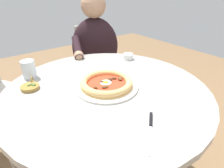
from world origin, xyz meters
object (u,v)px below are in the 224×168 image
at_px(steak_knife, 151,125).
at_px(diner_person, 96,67).
at_px(olive_pan, 30,87).
at_px(ramekin_capers, 128,56).
at_px(dining_table, 107,105).
at_px(cafe_chair_diner, 95,62).
at_px(pizza_on_plate, 107,84).
at_px(water_glass, 29,70).

distance_m(steak_knife, diner_person, 1.09).
bearing_deg(olive_pan, ramekin_capers, 1.20).
height_order(dining_table, cafe_chair_diner, cafe_chair_diner).
relative_size(pizza_on_plate, olive_pan, 2.97).
bearing_deg(steak_knife, olive_pan, 116.47).
distance_m(pizza_on_plate, water_glass, 0.45).
bearing_deg(cafe_chair_diner, pizza_on_plate, -117.59).
xyz_separation_m(pizza_on_plate, diner_person, (0.34, 0.66, -0.23)).
height_order(dining_table, diner_person, diner_person).
bearing_deg(ramekin_capers, steak_knife, -124.33).
xyz_separation_m(water_glass, steak_knife, (0.24, -0.68, -0.04)).
bearing_deg(steak_knife, dining_table, 83.42).
bearing_deg(dining_table, ramekin_capers, 33.46).
bearing_deg(water_glass, dining_table, -51.06).
distance_m(pizza_on_plate, cafe_chair_diner, 0.91).
height_order(water_glass, ramekin_capers, water_glass).
bearing_deg(steak_knife, cafe_chair_diner, 68.03).
relative_size(dining_table, ramekin_capers, 15.16).
distance_m(steak_knife, olive_pan, 0.62).
bearing_deg(olive_pan, dining_table, -34.54).
distance_m(dining_table, pizza_on_plate, 0.13).
xyz_separation_m(dining_table, pizza_on_plate, (0.00, -0.00, 0.13)).
distance_m(olive_pan, cafe_chair_diner, 0.94).
height_order(ramekin_capers, cafe_chair_diner, cafe_chair_diner).
bearing_deg(ramekin_capers, pizza_on_plate, -145.92).
bearing_deg(water_glass, olive_pan, -105.47).
distance_m(water_glass, olive_pan, 0.14).
bearing_deg(diner_person, cafe_chair_diner, 61.39).
xyz_separation_m(olive_pan, diner_person, (0.66, 0.44, -0.22)).
distance_m(ramekin_capers, diner_person, 0.48).
bearing_deg(ramekin_capers, cafe_chair_diner, 83.62).
distance_m(pizza_on_plate, diner_person, 0.78).
relative_size(pizza_on_plate, steak_knife, 1.91).
relative_size(diner_person, cafe_chair_diner, 1.36).
xyz_separation_m(pizza_on_plate, cafe_chair_diner, (0.41, 0.78, -0.23)).
xyz_separation_m(dining_table, diner_person, (0.34, 0.66, -0.10)).
height_order(dining_table, olive_pan, olive_pan).
distance_m(ramekin_capers, cafe_chair_diner, 0.60).
relative_size(steak_knife, cafe_chair_diner, 0.20).
distance_m(water_glass, steak_knife, 0.73).
bearing_deg(pizza_on_plate, steak_knife, -97.14).
bearing_deg(water_glass, pizza_on_plate, -51.05).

